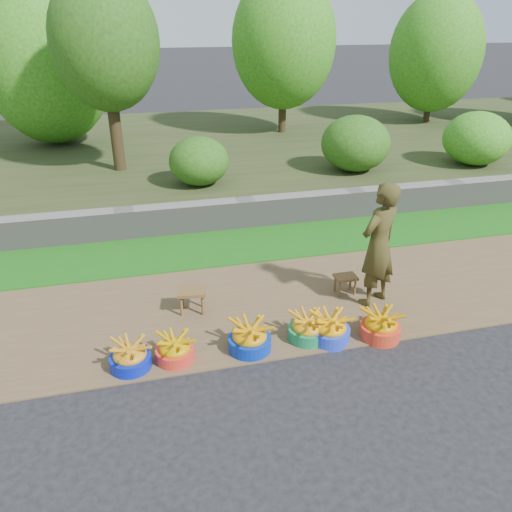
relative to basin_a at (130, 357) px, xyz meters
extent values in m
plane|color=black|center=(2.23, -0.28, -0.16)|extent=(120.00, 120.00, 0.00)
cube|color=brown|center=(2.23, 0.97, -0.15)|extent=(80.00, 2.50, 0.02)
cube|color=#1A6113|center=(2.23, 2.97, -0.14)|extent=(80.00, 1.50, 0.04)
cube|color=slate|center=(2.23, 3.82, 0.12)|extent=(80.00, 0.35, 0.55)
cube|color=#323B1C|center=(2.23, 8.72, 0.09)|extent=(80.00, 10.00, 0.50)
cylinder|color=#302513|center=(-0.03, 6.61, 1.34)|extent=(0.26, 0.26, 1.99)
ellipsoid|color=#2C5D16|center=(-0.03, 6.61, 3.00)|extent=(2.22, 2.22, 2.77)
cylinder|color=#302513|center=(4.66, 9.53, 1.14)|extent=(0.22, 0.22, 1.61)
ellipsoid|color=#3B891D|center=(4.66, 9.53, 2.82)|extent=(2.90, 2.90, 3.62)
cylinder|color=#302513|center=(-1.62, 9.59, 0.87)|extent=(0.17, 0.17, 1.06)
ellipsoid|color=#3B891D|center=(-1.62, 9.59, 2.35)|extent=(3.18, 3.18, 3.97)
cylinder|color=#302513|center=(9.66, 9.87, 0.96)|extent=(0.19, 0.19, 1.24)
ellipsoid|color=#3B891D|center=(9.66, 9.87, 2.43)|extent=(2.82, 2.82, 3.52)
ellipsoid|color=#2C5D16|center=(1.56, 5.09, 0.83)|extent=(1.22, 1.22, 0.98)
ellipsoid|color=#3B891D|center=(7.97, 5.06, 0.94)|extent=(1.51, 1.51, 1.20)
ellipsoid|color=#2C5D16|center=(5.06, 5.27, 0.95)|extent=(1.52, 1.52, 1.21)
cylinder|color=#081CB9|center=(0.00, 0.00, -0.07)|extent=(0.48, 0.48, 0.17)
ellipsoid|color=#C37D16|center=(0.00, 0.00, 0.06)|extent=(0.42, 0.42, 0.27)
cylinder|color=red|center=(0.51, 0.02, -0.08)|extent=(0.46, 0.46, 0.16)
ellipsoid|color=#C18E00|center=(0.51, 0.02, 0.05)|extent=(0.40, 0.40, 0.26)
cylinder|color=#082BAC|center=(1.40, 0.00, -0.07)|extent=(0.52, 0.52, 0.19)
ellipsoid|color=#CB8507|center=(1.40, 0.00, 0.08)|extent=(0.46, 0.46, 0.30)
cylinder|color=#177A47|center=(2.15, 0.05, -0.07)|extent=(0.49, 0.49, 0.17)
ellipsoid|color=orange|center=(2.15, 0.05, 0.06)|extent=(0.43, 0.43, 0.28)
cylinder|color=blue|center=(2.42, -0.04, -0.07)|extent=(0.50, 0.50, 0.18)
ellipsoid|color=orange|center=(2.42, -0.04, 0.07)|extent=(0.44, 0.44, 0.29)
cylinder|color=red|center=(3.05, -0.13, -0.07)|extent=(0.51, 0.51, 0.18)
ellipsoid|color=#C67F00|center=(3.05, -0.13, 0.07)|extent=(0.45, 0.45, 0.29)
cube|color=brown|center=(0.85, 1.02, 0.17)|extent=(0.42, 0.34, 0.04)
cylinder|color=brown|center=(0.69, 0.94, 0.00)|extent=(0.04, 0.04, 0.28)
cylinder|color=brown|center=(0.97, 0.90, 0.00)|extent=(0.04, 0.04, 0.28)
cylinder|color=brown|center=(0.72, 1.14, 0.00)|extent=(0.04, 0.04, 0.28)
cylinder|color=brown|center=(1.00, 1.09, 0.00)|extent=(0.04, 0.04, 0.28)
cube|color=brown|center=(3.06, 0.98, 0.12)|extent=(0.31, 0.24, 0.04)
cylinder|color=brown|center=(2.94, 0.90, -0.02)|extent=(0.03, 0.03, 0.24)
cylinder|color=brown|center=(3.17, 0.90, -0.02)|extent=(0.03, 0.03, 0.24)
cylinder|color=brown|center=(2.94, 1.07, -0.02)|extent=(0.03, 0.03, 0.24)
cylinder|color=brown|center=(3.18, 1.06, -0.02)|extent=(0.03, 0.03, 0.24)
imported|color=black|center=(3.34, 0.67, 0.73)|extent=(0.76, 0.66, 1.75)
camera|label=1|loc=(0.28, -4.81, 3.53)|focal=35.00mm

